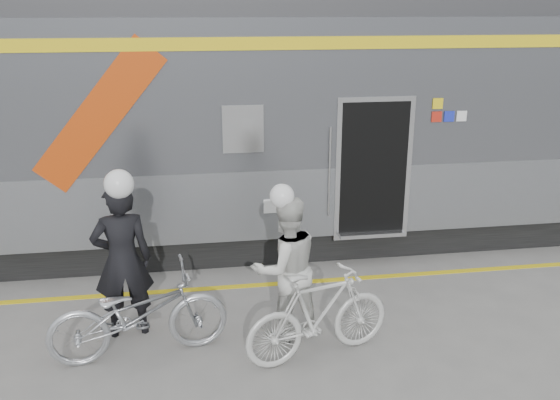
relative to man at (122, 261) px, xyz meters
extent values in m
plane|color=slate|center=(1.64, -1.08, -0.99)|extent=(90.00, 90.00, 0.00)
cube|color=black|center=(1.45, 3.12, -0.74)|extent=(24.00, 2.70, 0.50)
cube|color=#9EA0A5|center=(1.45, 3.12, 0.06)|extent=(24.00, 3.00, 1.10)
cube|color=#5A5C62|center=(1.45, 3.12, 1.71)|extent=(24.00, 3.00, 2.20)
cube|color=#38383A|center=(1.45, 3.12, 2.96)|extent=(24.00, 2.64, 0.30)
cube|color=yellow|center=(1.45, 1.61, 2.46)|extent=(24.00, 0.02, 0.18)
cube|color=#BF3D0B|center=(-0.35, 1.61, 1.51)|extent=(1.96, 0.01, 2.19)
cube|color=black|center=(1.65, 1.61, 1.26)|extent=(0.55, 0.02, 0.65)
cube|color=black|center=(3.65, 1.82, 0.56)|extent=(1.05, 0.45, 2.10)
cube|color=silver|center=(3.65, 1.61, 0.56)|extent=(1.20, 0.02, 2.25)
cylinder|color=silver|center=(2.95, 1.59, 0.56)|extent=(0.04, 0.04, 1.40)
cube|color=silver|center=(3.65, 1.57, -0.47)|extent=(1.05, 0.25, 0.06)
cube|color=yellow|center=(4.60, 1.60, 1.56)|extent=(0.16, 0.01, 0.16)
cube|color=red|center=(4.60, 1.60, 1.36)|extent=(0.16, 0.01, 0.16)
cube|color=#1B29B1|center=(4.80, 1.60, 1.36)|extent=(0.16, 0.01, 0.16)
cube|color=silver|center=(5.00, 1.60, 1.36)|extent=(0.16, 0.01, 0.16)
cube|color=silver|center=(2.05, 1.60, 0.06)|extent=(0.22, 0.01, 0.22)
cube|color=yellow|center=(1.64, 1.07, -0.99)|extent=(24.00, 0.12, 0.01)
imported|color=black|center=(0.00, 0.00, 0.00)|extent=(0.78, 0.58, 1.98)
imported|color=#B1B4B9|center=(0.20, -0.55, -0.44)|extent=(2.16, 1.03, 1.09)
imported|color=silver|center=(1.96, -0.35, -0.08)|extent=(1.04, 0.90, 1.82)
imported|color=beige|center=(2.26, -0.90, -0.44)|extent=(1.91, 0.99, 1.10)
sphere|color=white|center=(0.00, 0.00, 1.16)|extent=(0.34, 0.34, 0.34)
sphere|color=white|center=(1.96, -0.35, 0.98)|extent=(0.29, 0.29, 0.29)
camera|label=1|loc=(0.89, -6.85, 2.95)|focal=38.00mm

